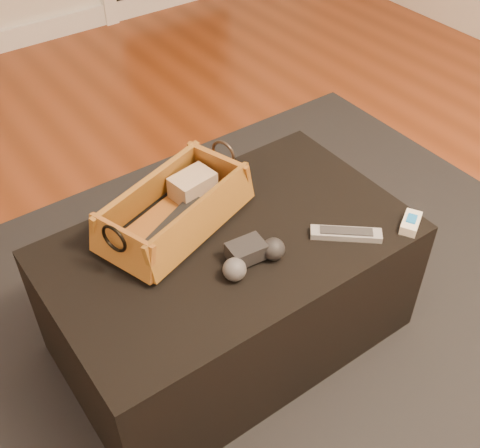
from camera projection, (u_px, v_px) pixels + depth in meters
floor at (278, 428)px, 1.70m from camera, size 5.00×5.50×0.01m
area_rug at (240, 346)px, 1.89m from camera, size 2.60×2.00×0.01m
ottoman at (231, 291)px, 1.78m from camera, size 1.00×0.60×0.42m
tv_remote at (175, 224)px, 1.64m from camera, size 0.24×0.15×0.02m
cloth_bundle at (193, 185)px, 1.73m from camera, size 0.13×0.10×0.07m
wicker_basket at (175, 210)px, 1.65m from camera, size 0.49×0.36×0.16m
game_controller at (251, 256)px, 1.55m from camera, size 0.19×0.10×0.06m
silver_remote at (346, 234)px, 1.64m from camera, size 0.18×0.16×0.02m
cream_gadget at (411, 223)px, 1.67m from camera, size 0.10×0.08×0.03m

